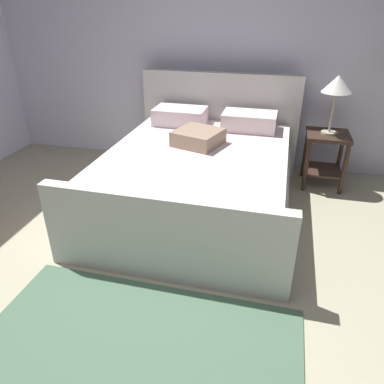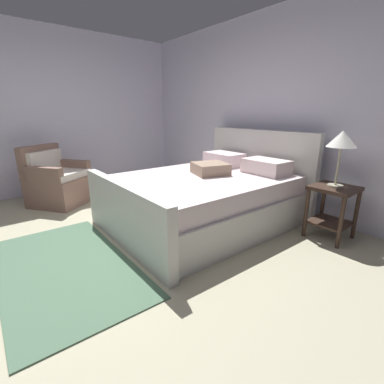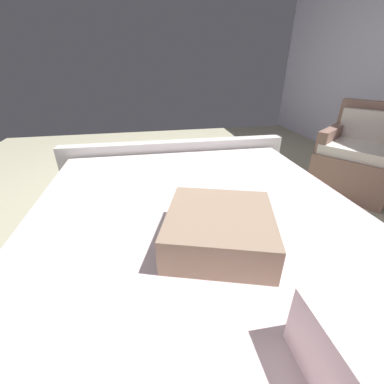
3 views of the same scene
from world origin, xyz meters
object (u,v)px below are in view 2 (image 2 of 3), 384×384
(table_lamp_right, at_px, (342,141))
(armchair, at_px, (57,182))
(nightstand_right, at_px, (332,204))
(bed, at_px, (206,197))

(table_lamp_right, bearing_deg, armchair, -147.50)
(nightstand_right, bearing_deg, table_lamp_right, 63.43)
(nightstand_right, height_order, armchair, armchair)
(bed, bearing_deg, armchair, -147.56)
(bed, height_order, nightstand_right, bed)
(table_lamp_right, distance_m, armchair, 3.91)
(armchair, bearing_deg, bed, 32.44)
(bed, distance_m, nightstand_right, 1.46)
(bed, bearing_deg, table_lamp_right, 32.59)
(bed, xyz_separation_m, table_lamp_right, (1.23, 0.78, 0.75))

